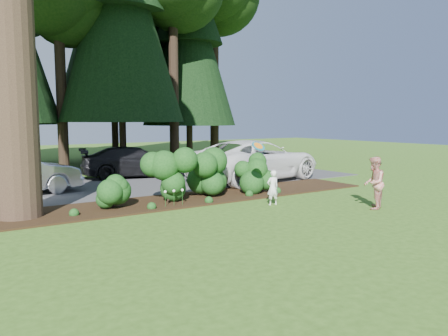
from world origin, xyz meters
name	(u,v)px	position (x,y,z in m)	size (l,w,h in m)	color
ground	(224,221)	(0.00, 0.00, 0.00)	(80.00, 80.00, 0.00)	#315518
mulch_bed	(170,201)	(0.00, 3.25, 0.03)	(16.00, 2.50, 0.05)	black
driveway	(124,186)	(0.00, 7.50, 0.01)	(22.00, 6.00, 0.03)	#38383A
shrub_row	(192,177)	(0.77, 3.14, 0.81)	(6.53, 1.60, 1.61)	#133C12
lily_cluster	(174,192)	(-0.30, 2.40, 0.50)	(0.69, 0.09, 0.57)	#133C12
car_silver_wagon	(11,174)	(-4.27, 7.30, 0.81)	(1.65, 4.74, 1.56)	#B3B3B8
car_white_suv	(255,160)	(5.46, 5.70, 0.94)	(3.00, 6.51, 1.81)	white
car_dark_suv	(135,162)	(1.41, 9.80, 0.75)	(2.02, 4.96, 1.44)	black
child	(273,188)	(2.52, 0.97, 0.56)	(0.41, 0.27, 1.13)	white
adult	(374,183)	(4.72, -1.22, 0.81)	(0.79, 0.61, 1.62)	red
frisbee	(258,146)	(2.17, 1.30, 1.90)	(0.45, 0.36, 0.31)	#156578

